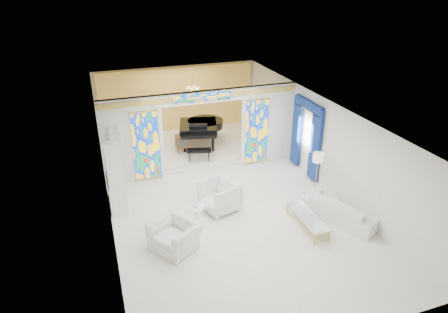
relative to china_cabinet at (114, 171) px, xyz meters
name	(u,v)px	position (x,y,z in m)	size (l,w,h in m)	color
floor	(221,196)	(3.22, -0.60, -1.17)	(12.00, 12.00, 0.00)	white
ceiling	(221,109)	(3.22, -0.60, 1.83)	(7.00, 12.00, 0.02)	white
wall_back	(178,100)	(3.22, 5.40, 0.33)	(7.00, 0.02, 3.00)	silver
wall_front	(325,287)	(3.22, -6.60, 0.33)	(7.00, 0.02, 3.00)	silver
wall_left	(105,172)	(-0.28, -0.60, 0.33)	(0.02, 12.00, 3.00)	silver
wall_right	(319,141)	(6.72, -0.60, 0.33)	(0.02, 12.00, 3.00)	silver
partition_wall	(203,128)	(3.22, 1.40, 0.48)	(7.00, 0.22, 3.00)	silver
stained_glass_left	(146,146)	(1.19, 1.29, 0.13)	(0.90, 0.04, 2.40)	gold
stained_glass_right	(257,132)	(5.25, 1.29, 0.13)	(0.90, 0.04, 2.40)	gold
stained_glass_transom	(203,97)	(3.22, 1.29, 1.65)	(2.00, 0.04, 0.34)	gold
alcove_platform	(190,146)	(3.22, 3.50, -1.08)	(6.80, 3.80, 0.18)	white
gold_curtain_back	(178,101)	(3.22, 5.28, 0.33)	(6.70, 0.10, 2.90)	gold
chandelier	(193,88)	(3.42, 3.40, 1.38)	(0.48, 0.48, 0.30)	gold
blue_drapes	(306,132)	(6.62, 0.10, 0.41)	(0.14, 1.85, 2.65)	navy
china_cabinet	(114,171)	(0.00, 0.00, 0.00)	(0.56, 1.46, 2.72)	white
armchair_left	(174,236)	(1.23, -2.69, -0.79)	(1.17, 1.02, 0.76)	silver
armchair_right	(219,196)	(2.93, -1.32, -0.70)	(1.01, 1.04, 0.94)	white
sofa	(341,209)	(6.17, -2.94, -0.83)	(2.30, 0.90, 0.67)	white
side_table	(196,213)	(2.04, -1.91, -0.74)	(0.55, 0.55, 0.65)	white
vase	(196,204)	(2.04, -1.91, -0.43)	(0.18, 0.18, 0.18)	silver
coffee_table	(308,217)	(5.02, -3.00, -0.82)	(0.54, 1.71, 0.38)	white
floor_lamp	(318,160)	(6.23, -1.39, 0.06)	(0.44, 0.44, 1.45)	gold
grand_piano	(202,126)	(3.73, 3.40, -0.23)	(2.21, 2.91, 1.12)	black
tv_console	(183,141)	(2.81, 2.84, -0.54)	(0.62, 0.44, 0.70)	brown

